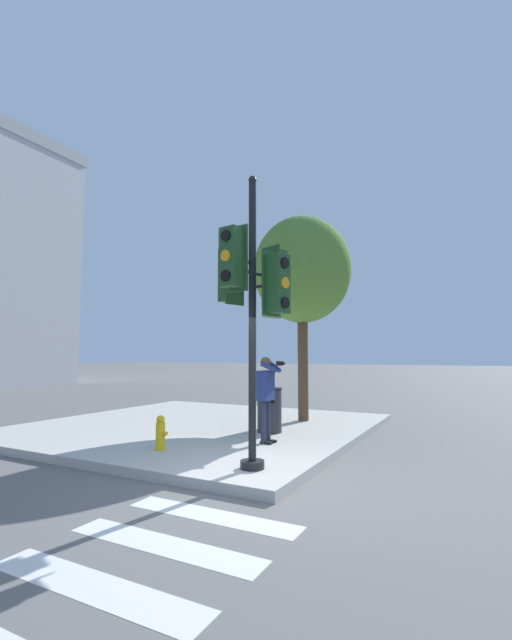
{
  "coord_description": "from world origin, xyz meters",
  "views": [
    {
      "loc": [
        -5.61,
        -2.9,
        1.91
      ],
      "look_at": [
        1.18,
        0.66,
        2.54
      ],
      "focal_mm": 24.0,
      "sensor_mm": 36.0,
      "label": 1
    }
  ],
  "objects": [
    {
      "name": "traffic_signal_pole",
      "position": [
        0.33,
        0.26,
        2.97
      ],
      "size": [
        1.35,
        1.36,
        4.65
      ],
      "color": "black",
      "rests_on": "sidewalk_corner"
    },
    {
      "name": "sidewalk_corner",
      "position": [
        3.5,
        3.5,
        0.08
      ],
      "size": [
        8.0,
        8.0,
        0.16
      ],
      "color": "#BCB7AD",
      "rests_on": "ground_plane"
    },
    {
      "name": "person_photographer",
      "position": [
        2.18,
        0.94,
        1.18
      ],
      "size": [
        0.58,
        0.54,
        1.71
      ],
      "color": "black",
      "rests_on": "sidewalk_corner"
    },
    {
      "name": "trash_bin",
      "position": [
        3.25,
        1.4,
        0.66
      ],
      "size": [
        0.58,
        0.58,
        1.0
      ],
      "color": "#2D2D33",
      "rests_on": "sidewalk_corner"
    },
    {
      "name": "fire_hydrant",
      "position": [
        0.67,
        2.38,
        0.48
      ],
      "size": [
        0.17,
        0.23,
        0.63
      ],
      "color": "yellow",
      "rests_on": "sidewalk_corner"
    },
    {
      "name": "crosswalk_stripes",
      "position": [
        -2.96,
        -0.0,
        0.0
      ],
      "size": [
        3.93,
        2.24,
        0.01
      ],
      "color": "silver",
      "rests_on": "ground_plane"
    },
    {
      "name": "ground_plane",
      "position": [
        0.0,
        0.0,
        0.0
      ],
      "size": [
        160.0,
        160.0,
        0.0
      ],
      "primitive_type": "plane",
      "color": "slate"
    },
    {
      "name": "street_tree",
      "position": [
        5.23,
        1.35,
        4.21
      ],
      "size": [
        2.66,
        2.66,
        5.54
      ],
      "color": "brown",
      "rests_on": "sidewalk_corner"
    }
  ]
}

